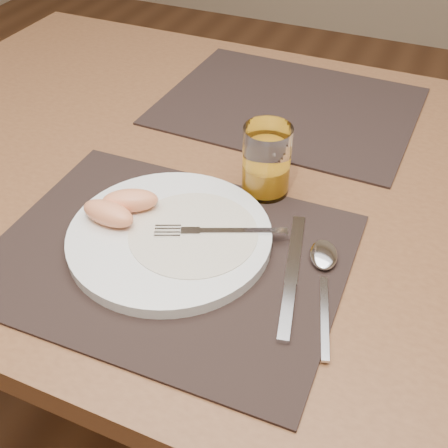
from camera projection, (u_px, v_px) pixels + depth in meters
ground at (241, 425)px, 1.36m from camera, size 5.00×5.00×0.00m
table at (248, 213)px, 0.93m from camera, size 1.40×0.90×0.75m
placemat_near at (169, 255)px, 0.73m from camera, size 0.46×0.36×0.00m
placemat_far at (288, 106)px, 1.03m from camera, size 0.46×0.36×0.00m
plate at (170, 236)px, 0.74m from camera, size 0.27×0.27×0.02m
plate_dressing at (193, 233)px, 0.73m from camera, size 0.17×0.17×0.00m
fork at (209, 231)px, 0.73m from camera, size 0.17×0.09×0.00m
knife at (291, 283)px, 0.68m from camera, size 0.06×0.22×0.01m
spoon at (324, 263)px, 0.71m from camera, size 0.08×0.19×0.01m
juice_glass at (266, 164)px, 0.80m from camera, size 0.07×0.07×0.10m
grapefruit_wedges at (119, 207)px, 0.75m from camera, size 0.09×0.09×0.03m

